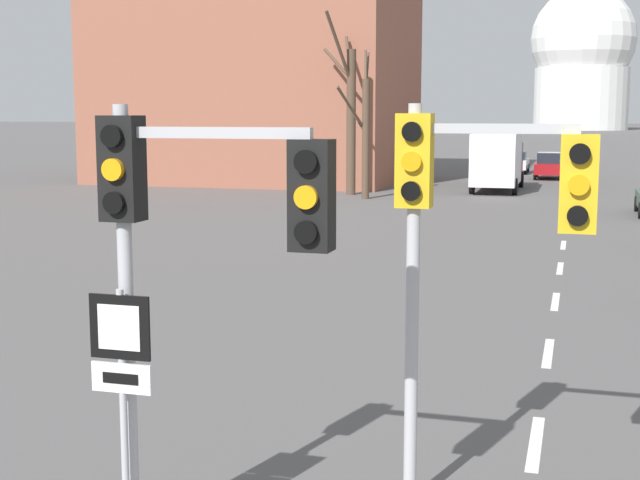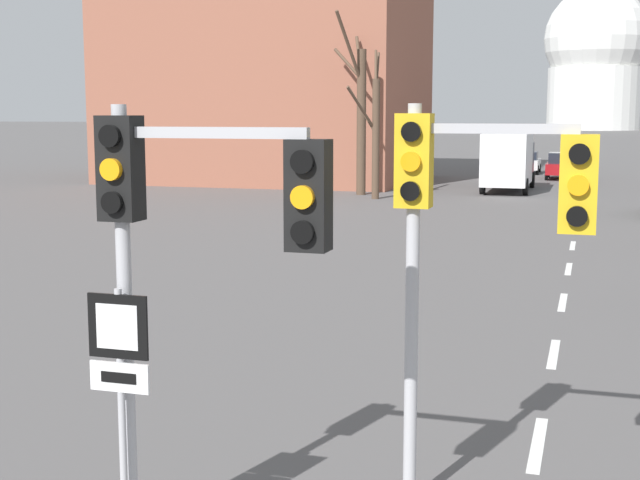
{
  "view_description": "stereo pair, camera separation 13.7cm",
  "coord_description": "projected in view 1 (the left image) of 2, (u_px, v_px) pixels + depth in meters",
  "views": [
    {
      "loc": [
        0.4,
        -2.56,
        4.17
      ],
      "look_at": [
        -2.27,
        6.6,
        2.82
      ],
      "focal_mm": 50.0,
      "sensor_mm": 36.0,
      "label": 1
    },
    {
      "loc": [
        0.53,
        -2.52,
        4.17
      ],
      "look_at": [
        -2.27,
        6.6,
        2.82
      ],
      "focal_mm": 50.0,
      "sensor_mm": 36.0,
      "label": 2
    }
  ],
  "objects": [
    {
      "name": "lane_stripe_1",
      "position": [
        536.0,
        443.0,
        11.38
      ],
      "size": [
        0.16,
        2.0,
        0.01
      ],
      "primitive_type": "cube",
      "color": "silver",
      "rests_on": "ground_plane"
    },
    {
      "name": "lane_stripe_2",
      "position": [
        548.0,
        353.0,
        15.65
      ],
      "size": [
        0.16,
        2.0,
        0.01
      ],
      "primitive_type": "cube",
      "color": "silver",
      "rests_on": "ground_plane"
    },
    {
      "name": "lane_stripe_3",
      "position": [
        555.0,
        301.0,
        19.93
      ],
      "size": [
        0.16,
        2.0,
        0.01
      ],
      "primitive_type": "cube",
      "color": "silver",
      "rests_on": "ground_plane"
    },
    {
      "name": "lane_stripe_4",
      "position": [
        560.0,
        268.0,
        24.21
      ],
      "size": [
        0.16,
        2.0,
        0.01
      ],
      "primitive_type": "cube",
      "color": "silver",
      "rests_on": "ground_plane"
    },
    {
      "name": "lane_stripe_5",
      "position": [
        563.0,
        245.0,
        28.48
      ],
      "size": [
        0.16,
        2.0,
        0.01
      ],
      "primitive_type": "cube",
      "color": "silver",
      "rests_on": "ground_plane"
    },
    {
      "name": "lane_stripe_6",
      "position": [
        566.0,
        228.0,
        32.76
      ],
      "size": [
        0.16,
        2.0,
        0.01
      ],
      "primitive_type": "cube",
      "color": "silver",
      "rests_on": "ground_plane"
    },
    {
      "name": "lane_stripe_7",
      "position": [
        568.0,
        215.0,
        37.04
      ],
      "size": [
        0.16,
        2.0,
        0.01
      ],
      "primitive_type": "cube",
      "color": "silver",
      "rests_on": "ground_plane"
    },
    {
      "name": "lane_stripe_8",
      "position": [
        569.0,
        204.0,
        41.31
      ],
      "size": [
        0.16,
        2.0,
        0.01
      ],
      "primitive_type": "cube",
      "color": "silver",
      "rests_on": "ground_plane"
    },
    {
      "name": "lane_stripe_9",
      "position": [
        570.0,
        196.0,
        45.59
      ],
      "size": [
        0.16,
        2.0,
        0.01
      ],
      "primitive_type": "cube",
      "color": "silver",
      "rests_on": "ground_plane"
    },
    {
      "name": "lane_stripe_10",
      "position": [
        571.0,
        189.0,
        49.87
      ],
      "size": [
        0.16,
        2.0,
        0.01
      ],
      "primitive_type": "cube",
      "color": "silver",
      "rests_on": "ground_plane"
    },
    {
      "name": "lane_stripe_11",
      "position": [
        572.0,
        183.0,
        54.14
      ],
      "size": [
        0.16,
        2.0,
        0.01
      ],
      "primitive_type": "cube",
      "color": "silver",
      "rests_on": "ground_plane"
    },
    {
      "name": "lane_stripe_12",
      "position": [
        573.0,
        178.0,
        58.42
      ],
      "size": [
        0.16,
        2.0,
        0.01
      ],
      "primitive_type": "cube",
      "color": "silver",
      "rests_on": "ground_plane"
    },
    {
      "name": "traffic_signal_near_left",
      "position": [
        189.0,
        222.0,
        7.98
      ],
      "size": [
        2.17,
        0.34,
        4.26
      ],
      "color": "#B2B2B7",
      "rests_on": "ground_plane"
    },
    {
      "name": "traffic_signal_centre_tall",
      "position": [
        471.0,
        208.0,
        9.0
      ],
      "size": [
        1.98,
        0.34,
        4.28
      ],
      "color": "#B2B2B7",
      "rests_on": "ground_plane"
    },
    {
      "name": "route_sign_post",
      "position": [
        122.0,
        377.0,
        8.2
      ],
      "size": [
        0.6,
        0.08,
        2.59
      ],
      "color": "#B2B2B7",
      "rests_on": "ground_plane"
    },
    {
      "name": "sedan_near_left",
      "position": [
        508.0,
        158.0,
        68.01
      ],
      "size": [
        1.75,
        3.83,
        1.61
      ],
      "color": "navy",
      "rests_on": "ground_plane"
    },
    {
      "name": "sedan_far_left",
      "position": [
        549.0,
        165.0,
        57.3
      ],
      "size": [
        1.73,
        4.1,
        1.7
      ],
      "color": "maroon",
      "rests_on": "ground_plane"
    },
    {
      "name": "sedan_distant_centre",
      "position": [
        514.0,
        162.0,
        62.73
      ],
      "size": [
        1.91,
        3.84,
        1.53
      ],
      "color": "silver",
      "rests_on": "ground_plane"
    },
    {
      "name": "delivery_truck",
      "position": [
        498.0,
        160.0,
        48.19
      ],
      "size": [
        2.44,
        7.2,
        3.14
      ],
      "color": "#333842",
      "rests_on": "ground_plane"
    },
    {
      "name": "bare_tree_left_near",
      "position": [
        350.0,
        114.0,
        45.64
      ],
      "size": [
        1.97,
        3.8,
        9.17
      ],
      "color": "brown",
      "rests_on": "ground_plane"
    },
    {
      "name": "bare_tree_left_far",
      "position": [
        364.0,
        130.0,
        43.54
      ],
      "size": [
        1.82,
        3.96,
        7.34
      ],
      "color": "brown",
      "rests_on": "ground_plane"
    },
    {
      "name": "capitol_dome",
      "position": [
        583.0,
        59.0,
        227.98
      ],
      "size": [
        26.32,
        26.32,
        37.17
      ],
      "color": "silver",
      "rests_on": "ground_plane"
    },
    {
      "name": "apartment_block_left",
      "position": [
        260.0,
        15.0,
        55.35
      ],
      "size": [
        18.0,
        14.0,
        20.45
      ],
      "primitive_type": "cube",
      "color": "#935642",
      "rests_on": "ground_plane"
    }
  ]
}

